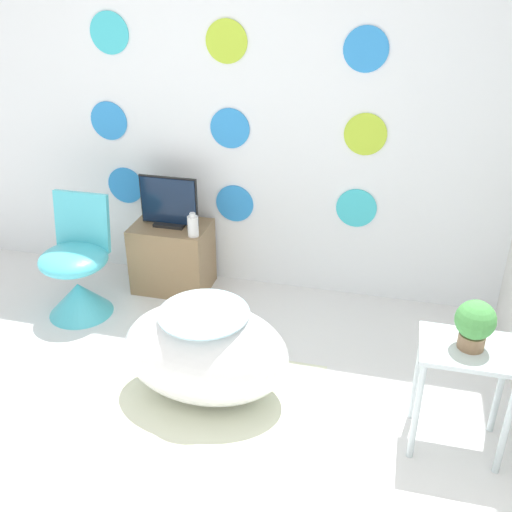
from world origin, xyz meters
TOP-DOWN VIEW (x-y plane):
  - ground_plane at (0.00, 0.00)m, footprint 12.00×12.00m
  - wall_back_dotted at (-0.00, 2.05)m, footprint 4.56×0.05m
  - rug at (0.21, 0.69)m, footprint 1.14×0.98m
  - bathtub at (0.18, 0.81)m, footprint 0.88×0.57m
  - chair at (-0.86, 1.37)m, footprint 0.43×0.43m
  - tv_cabinet at (-0.39, 1.82)m, footprint 0.51×0.36m
  - tv at (-0.39, 1.82)m, footprint 0.39×0.12m
  - vase at (-0.19, 1.70)m, footprint 0.07×0.07m
  - side_table at (1.45, 0.75)m, footprint 0.44×0.32m
  - potted_plant_left at (1.45, 0.75)m, footprint 0.18×0.18m

SIDE VIEW (x-z plane):
  - ground_plane at x=0.00m, z-range 0.00..0.00m
  - rug at x=0.21m, z-range 0.00..0.01m
  - tv_cabinet at x=-0.39m, z-range 0.00..0.48m
  - chair at x=-0.86m, z-range -0.13..0.64m
  - bathtub at x=0.18m, z-range 0.00..0.53m
  - side_table at x=1.45m, z-range 0.16..0.73m
  - vase at x=-0.19m, z-range 0.47..0.63m
  - tv at x=-0.39m, z-range 0.46..0.80m
  - potted_plant_left at x=1.45m, z-range 0.58..0.81m
  - wall_back_dotted at x=0.00m, z-range 0.00..2.60m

